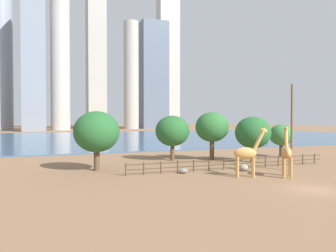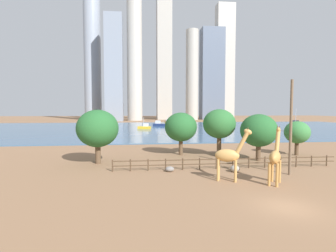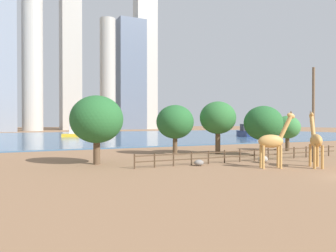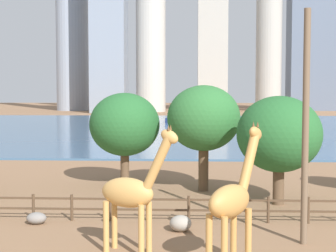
# 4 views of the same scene
# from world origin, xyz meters

# --- Properties ---
(ground_plane) EXTENTS (400.00, 400.00, 0.00)m
(ground_plane) POSITION_xyz_m (0.00, 80.00, 0.00)
(ground_plane) COLOR #8C6647
(harbor_water) EXTENTS (180.00, 86.00, 0.20)m
(harbor_water) POSITION_xyz_m (0.00, 77.00, 0.10)
(harbor_water) COLOR #3D6084
(harbor_water) RESTS_ON ground
(giraffe_tall) EXTENTS (3.40, 1.91, 5.16)m
(giraffe_tall) POSITION_xyz_m (-1.68, 7.00, 2.43)
(giraffe_tall) COLOR tan
(giraffe_tall) RESTS_ON ground
(giraffe_companion) EXTENTS (2.55, 3.11, 5.25)m
(giraffe_companion) POSITION_xyz_m (2.15, 5.65, 2.46)
(giraffe_companion) COLOR #C18C47
(giraffe_companion) RESTS_ON ground
(utility_pole) EXTENTS (0.28, 0.28, 9.80)m
(utility_pole) POSITION_xyz_m (5.38, 8.60, 4.90)
(utility_pole) COLOR brown
(utility_pole) RESTS_ON ground
(boulder_near_fence) EXTENTS (1.01, 0.98, 0.74)m
(boulder_near_fence) POSITION_xyz_m (0.17, 10.31, 0.37)
(boulder_near_fence) COLOR gray
(boulder_near_fence) RESTS_ON ground
(boulder_by_pole) EXTENTS (0.96, 0.76, 0.57)m
(boulder_by_pole) POSITION_xyz_m (-6.82, 11.26, 0.29)
(boulder_by_pole) COLOR gray
(boulder_by_pole) RESTS_ON ground
(enclosure_fence) EXTENTS (26.12, 0.14, 1.30)m
(enclosure_fence) POSITION_xyz_m (-0.20, 12.00, 0.76)
(enclosure_fence) COLOR #4C3826
(enclosure_fence) RESTS_ON ground
(tree_left_large) EXTENTS (3.63, 3.63, 5.05)m
(tree_left_large) POSITION_xyz_m (13.07, 19.48, 3.38)
(tree_left_large) COLOR brown
(tree_left_large) RESTS_ON ground
(tree_center_broad) EXTENTS (4.78, 4.78, 6.32)m
(tree_center_broad) POSITION_xyz_m (-3.92, 21.80, 4.14)
(tree_center_broad) COLOR brown
(tree_center_broad) RESTS_ON ground
(tree_right_tall) EXTENTS (4.78, 4.78, 6.16)m
(tree_right_tall) POSITION_xyz_m (5.57, 16.21, 3.98)
(tree_right_tall) COLOR brown
(tree_right_tall) RESTS_ON ground
(tree_left_small) EXTENTS (4.68, 4.68, 6.81)m
(tree_left_small) POSITION_xyz_m (1.41, 20.03, 4.66)
(tree_left_small) COLOR brown
(tree_left_small) RESTS_ON ground
(tree_right_small) EXTENTS (5.18, 5.18, 6.74)m
(tree_right_small) POSITION_xyz_m (-15.24, 16.56, 4.38)
(tree_right_small) COLOR brown
(tree_right_small) RESTS_ON ground
(boat_ferry) EXTENTS (5.41, 3.54, 2.24)m
(boat_ferry) POSITION_xyz_m (-2.11, 87.76, 0.96)
(boat_ferry) COLOR navy
(boat_ferry) RESTS_ON harbor_water
(boat_sailboat) EXTENTS (2.44, 4.58, 3.91)m
(boat_sailboat) POSITION_xyz_m (3.51, 109.07, 0.86)
(boat_sailboat) COLOR gold
(boat_sailboat) RESTS_ON harbor_water
(boat_tug) EXTENTS (5.05, 8.25, 6.99)m
(boat_tug) POSITION_xyz_m (36.06, 56.51, 1.36)
(boat_tug) COLOR navy
(boat_tug) RESTS_ON harbor_water
(boat_barge) EXTENTS (4.67, 2.83, 3.96)m
(boat_barge) POSITION_xyz_m (-8.20, 73.08, 0.87)
(boat_barge) COLOR gold
(boat_barge) RESTS_ON harbor_water
(skyline_tower_needle) EXTENTS (12.40, 8.55, 80.71)m
(skyline_tower_needle) POSITION_xyz_m (50.67, 166.12, 40.35)
(skyline_tower_needle) COLOR #B7B2A8
(skyline_tower_needle) RESTS_ON ground
(skyline_tower_glass) EXTENTS (10.06, 12.86, 93.28)m
(skyline_tower_glass) POSITION_xyz_m (7.50, 167.62, 46.64)
(skyline_tower_glass) COLOR #ADA89E
(skyline_tower_glass) RESTS_ON ground
(skyline_block_left) EXTENTS (9.39, 9.39, 97.78)m
(skyline_block_left) POSITION_xyz_m (-12.61, 150.64, 48.89)
(skyline_block_left) COLOR #B7B2A8
(skyline_block_left) RESTS_ON ground
(skyline_block_right) EXTENTS (10.39, 10.29, 62.57)m
(skyline_block_right) POSITION_xyz_m (-24.64, 142.89, 31.28)
(skyline_block_right) COLOR gray
(skyline_block_right) RESTS_ON ground
(skyline_tower_short) EXTENTS (15.73, 10.76, 63.27)m
(skyline_tower_short) POSITION_xyz_m (41.08, 164.67, 31.63)
(skyline_tower_short) COLOR slate
(skyline_tower_short) RESTS_ON ground
(skyline_block_wide) EXTENTS (8.46, 8.46, 60.15)m
(skyline_block_wide) POSITION_xyz_m (25.67, 158.64, 30.08)
(skyline_block_wide) COLOR #ADA89E
(skyline_block_wide) RESTS_ON ground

